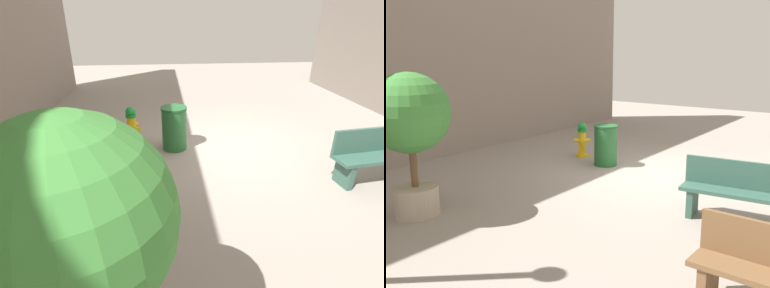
# 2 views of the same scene
# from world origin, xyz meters

# --- Properties ---
(ground_plane) EXTENTS (23.40, 23.40, 0.00)m
(ground_plane) POSITION_xyz_m (0.00, 0.00, 0.00)
(ground_plane) COLOR gray
(fire_hydrant) EXTENTS (0.38, 0.38, 0.87)m
(fire_hydrant) POSITION_xyz_m (2.17, -0.42, 0.44)
(fire_hydrant) COLOR gold
(fire_hydrant) RESTS_ON ground_plane
(bench_near) EXTENTS (1.79, 0.63, 0.95)m
(bench_near) POSITION_xyz_m (-2.29, 1.60, 0.50)
(bench_near) COLOR #33594C
(bench_near) RESTS_ON ground_plane
(planter_tree) EXTENTS (1.27, 1.27, 2.31)m
(planter_tree) POSITION_xyz_m (1.99, 4.39, 1.52)
(planter_tree) COLOR tan
(planter_tree) RESTS_ON ground_plane
(trash_bin) EXTENTS (0.56, 0.56, 0.94)m
(trash_bin) POSITION_xyz_m (1.23, -0.06, 0.47)
(trash_bin) COLOR #266633
(trash_bin) RESTS_ON ground_plane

